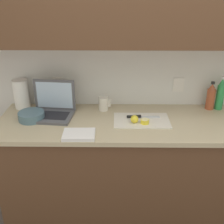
# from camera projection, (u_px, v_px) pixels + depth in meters

# --- Properties ---
(ground_plane) EXTENTS (12.00, 12.00, 0.00)m
(ground_plane) POSITION_uv_depth(u_px,v_px,m) (154.00, 210.00, 2.50)
(ground_plane) COLOR #564C47
(ground_plane) RESTS_ON ground
(wall_back) EXTENTS (5.20, 0.38, 2.60)m
(wall_back) POSITION_uv_depth(u_px,v_px,m) (163.00, 25.00, 2.08)
(wall_back) COLOR white
(wall_back) RESTS_ON ground_plane
(counter_unit) EXTENTS (2.50, 0.65, 0.88)m
(counter_unit) POSITION_uv_depth(u_px,v_px,m) (160.00, 168.00, 2.32)
(counter_unit) COLOR brown
(counter_unit) RESTS_ON ground_plane
(laptop) EXTENTS (0.35, 0.29, 0.27)m
(laptop) POSITION_uv_depth(u_px,v_px,m) (53.00, 108.00, 2.21)
(laptop) COLOR #515156
(laptop) RESTS_ON counter_unit
(cutting_board) EXTENTS (0.42, 0.26, 0.01)m
(cutting_board) POSITION_uv_depth(u_px,v_px,m) (142.00, 121.00, 2.13)
(cutting_board) COLOR silver
(cutting_board) RESTS_ON counter_unit
(knife) EXTENTS (0.26, 0.05, 0.02)m
(knife) POSITION_uv_depth(u_px,v_px,m) (138.00, 117.00, 2.17)
(knife) COLOR silver
(knife) RESTS_ON cutting_board
(lemon_half_cut) EXTENTS (0.06, 0.06, 0.03)m
(lemon_half_cut) POSITION_uv_depth(u_px,v_px,m) (145.00, 121.00, 2.07)
(lemon_half_cut) COLOR yellow
(lemon_half_cut) RESTS_ON cutting_board
(lemon_whole_beside) EXTENTS (0.06, 0.06, 0.06)m
(lemon_whole_beside) POSITION_uv_depth(u_px,v_px,m) (134.00, 119.00, 2.08)
(lemon_whole_beside) COLOR yellow
(lemon_whole_beside) RESTS_ON cutting_board
(bottle_green_soda) EXTENTS (0.06, 0.06, 0.28)m
(bottle_green_soda) POSITION_uv_depth(u_px,v_px,m) (220.00, 94.00, 2.29)
(bottle_green_soda) COLOR #2D934C
(bottle_green_soda) RESTS_ON counter_unit
(bottle_oil_tall) EXTENTS (0.07, 0.07, 0.24)m
(bottle_oil_tall) POSITION_uv_depth(u_px,v_px,m) (211.00, 97.00, 2.30)
(bottle_oil_tall) COLOR #A34C2D
(bottle_oil_tall) RESTS_ON counter_unit
(measuring_cup) EXTENTS (0.10, 0.08, 0.11)m
(measuring_cup) POSITION_uv_depth(u_px,v_px,m) (104.00, 104.00, 2.30)
(measuring_cup) COLOR silver
(measuring_cup) RESTS_ON counter_unit
(bowl_white) EXTENTS (0.20, 0.20, 0.06)m
(bowl_white) POSITION_uv_depth(u_px,v_px,m) (31.00, 116.00, 2.14)
(bowl_white) COLOR slate
(bowl_white) RESTS_ON counter_unit
(paper_towel_roll) EXTENTS (0.13, 0.13, 0.24)m
(paper_towel_roll) POSITION_uv_depth(u_px,v_px,m) (21.00, 94.00, 2.32)
(paper_towel_roll) COLOR white
(paper_towel_roll) RESTS_ON counter_unit
(dish_towel) EXTENTS (0.22, 0.17, 0.02)m
(dish_towel) POSITION_uv_depth(u_px,v_px,m) (79.00, 135.00, 1.92)
(dish_towel) COLOR white
(dish_towel) RESTS_ON counter_unit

